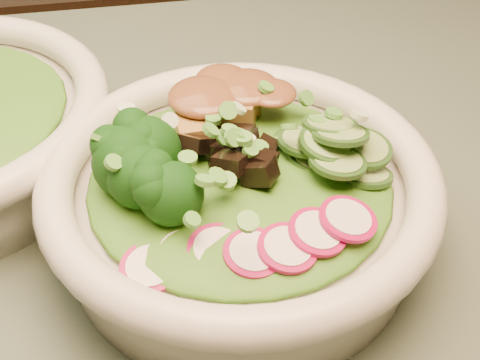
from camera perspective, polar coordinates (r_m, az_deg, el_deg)
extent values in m
cube|color=#455244|center=(0.57, 2.42, -3.90)|extent=(1.20, 0.80, 0.03)
cylinder|color=silver|center=(0.51, 0.00, -3.00)|extent=(0.26, 0.26, 0.06)
torus|color=silver|center=(0.49, 0.00, 0.16)|extent=(0.30, 0.30, 0.03)
ellipsoid|color=#235C13|center=(0.49, 0.00, 0.09)|extent=(0.22, 0.22, 0.03)
ellipsoid|color=brown|center=(0.53, -1.41, 7.30)|extent=(0.08, 0.06, 0.02)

